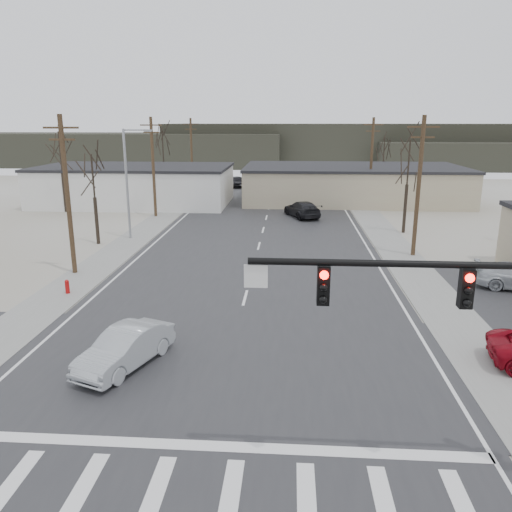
{
  "coord_description": "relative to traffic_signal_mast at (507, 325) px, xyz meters",
  "views": [
    {
      "loc": [
        2.44,
        -18.18,
        9.59
      ],
      "look_at": [
        0.64,
        7.52,
        2.6
      ],
      "focal_mm": 35.0,
      "sensor_mm": 36.0,
      "label": 1
    }
  ],
  "objects": [
    {
      "name": "ground",
      "position": [
        -7.89,
        6.2,
        -4.67
      ],
      "size": [
        140.0,
        140.0,
        0.0
      ],
      "primitive_type": "plane",
      "color": "#B8B8B4",
      "rests_on": "ground"
    },
    {
      "name": "main_road",
      "position": [
        -7.89,
        21.2,
        -4.65
      ],
      "size": [
        18.0,
        110.0,
        0.05
      ],
      "primitive_type": "cube",
      "color": "#28282B",
      "rests_on": "ground"
    },
    {
      "name": "cross_road",
      "position": [
        -7.89,
        6.2,
        -4.65
      ],
      "size": [
        90.0,
        10.0,
        0.04
      ],
      "primitive_type": "cube",
      "color": "#28282B",
      "rests_on": "ground"
    },
    {
      "name": "sidewalk_left",
      "position": [
        -18.49,
        26.2,
        -4.64
      ],
      "size": [
        3.0,
        90.0,
        0.06
      ],
      "primitive_type": "cube",
      "color": "gray",
      "rests_on": "ground"
    },
    {
      "name": "sidewalk_right",
      "position": [
        2.71,
        26.2,
        -4.64
      ],
      "size": [
        3.0,
        90.0,
        0.06
      ],
      "primitive_type": "cube",
      "color": "gray",
      "rests_on": "ground"
    },
    {
      "name": "traffic_signal_mast",
      "position": [
        0.0,
        0.0,
        0.0
      ],
      "size": [
        8.95,
        0.43,
        7.2
      ],
      "color": "black",
      "rests_on": "ground"
    },
    {
      "name": "fire_hydrant",
      "position": [
        -18.09,
        14.2,
        -4.22
      ],
      "size": [
        0.24,
        0.24,
        0.87
      ],
      "color": "#A50C0C",
      "rests_on": "ground"
    },
    {
      "name": "building_left_far",
      "position": [
        -23.89,
        46.2,
        -2.42
      ],
      "size": [
        22.3,
        12.3,
        4.5
      ],
      "color": "silver",
      "rests_on": "ground"
    },
    {
      "name": "building_right_far",
      "position": [
        2.11,
        50.2,
        -2.52
      ],
      "size": [
        26.3,
        14.3,
        4.3
      ],
      "color": "tan",
      "rests_on": "ground"
    },
    {
      "name": "upole_left_b",
      "position": [
        -19.39,
        18.2,
        0.55
      ],
      "size": [
        2.2,
        0.3,
        10.0
      ],
      "color": "#483221",
      "rests_on": "ground"
    },
    {
      "name": "upole_left_c",
      "position": [
        -19.39,
        38.2,
        0.55
      ],
      "size": [
        2.2,
        0.3,
        10.0
      ],
      "color": "#483221",
      "rests_on": "ground"
    },
    {
      "name": "upole_left_d",
      "position": [
        -19.39,
        58.2,
        0.55
      ],
      "size": [
        2.2,
        0.3,
        10.0
      ],
      "color": "#483221",
      "rests_on": "ground"
    },
    {
      "name": "upole_right_a",
      "position": [
        3.61,
        24.2,
        0.55
      ],
      "size": [
        2.2,
        0.3,
        10.0
      ],
      "color": "#483221",
      "rests_on": "ground"
    },
    {
      "name": "upole_right_b",
      "position": [
        3.61,
        46.2,
        0.55
      ],
      "size": [
        2.2,
        0.3,
        10.0
      ],
      "color": "#483221",
      "rests_on": "ground"
    },
    {
      "name": "streetlight_main",
      "position": [
        -18.69,
        28.2,
        0.41
      ],
      "size": [
        2.4,
        0.25,
        9.0
      ],
      "color": "gray",
      "rests_on": "ground"
    },
    {
      "name": "tree_left_near",
      "position": [
        -20.89,
        26.2,
        0.55
      ],
      "size": [
        3.3,
        3.3,
        7.35
      ],
      "color": "#2B211A",
      "rests_on": "ground"
    },
    {
      "name": "tree_right_mid",
      "position": [
        4.61,
        32.2,
        1.26
      ],
      "size": [
        3.74,
        3.74,
        8.33
      ],
      "color": "#2B211A",
      "rests_on": "ground"
    },
    {
      "name": "tree_left_far",
      "position": [
        -21.89,
        52.2,
        1.61
      ],
      "size": [
        3.96,
        3.96,
        8.82
      ],
      "color": "#2B211A",
      "rests_on": "ground"
    },
    {
      "name": "tree_right_far",
      "position": [
        7.11,
        58.2,
        0.91
      ],
      "size": [
        3.52,
        3.52,
        7.84
      ],
      "color": "#2B211A",
      "rests_on": "ground"
    },
    {
      "name": "tree_left_mid",
      "position": [
        -29.89,
        40.2,
        1.61
      ],
      "size": [
        3.96,
        3.96,
        8.82
      ],
      "color": "#2B211A",
      "rests_on": "ground"
    },
    {
      "name": "hill_left",
      "position": [
        -42.89,
        98.2,
        -1.17
      ],
      "size": [
        70.0,
        18.0,
        7.0
      ],
      "primitive_type": "cube",
      "color": "#333026",
      "rests_on": "ground"
    },
    {
      "name": "hill_center",
      "position": [
        7.11,
        102.2,
        -0.17
      ],
      "size": [
        80.0,
        18.0,
        9.0
      ],
      "primitive_type": "cube",
      "color": "#333026",
      "rests_on": "ground"
    },
    {
      "name": "sedan_crossing",
      "position": [
        -11.94,
        5.88,
        -3.85
      ],
      "size": [
        3.23,
        4.98,
        1.55
      ],
      "primitive_type": "imported",
      "rotation": [
        0.0,
        0.0,
        -0.37
      ],
      "color": "#A2A7AC",
      "rests_on": "main_road"
    },
    {
      "name": "car_far_a",
      "position": [
        -4.25,
        38.81,
        -3.82
      ],
      "size": [
        4.19,
        6.05,
        1.63
      ],
      "primitive_type": "imported",
      "rotation": [
        0.0,
        0.0,
        3.52
      ],
      "color": "black",
      "rests_on": "main_road"
    },
    {
      "name": "car_far_b",
      "position": [
        -13.45,
        62.46,
        -3.84
      ],
      "size": [
        2.85,
        4.95,
        1.59
      ],
      "primitive_type": "imported",
      "rotation": [
        0.0,
        0.0,
        0.22
      ],
      "color": "black",
      "rests_on": "main_road"
    }
  ]
}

